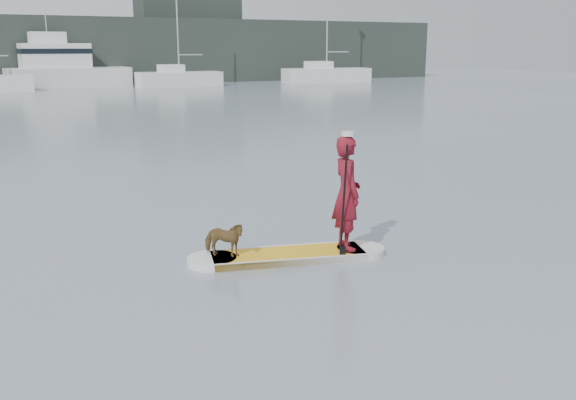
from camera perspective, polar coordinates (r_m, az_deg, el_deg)
name	(u,v)px	position (r m, az deg, el deg)	size (l,w,h in m)	color
ground	(220,256)	(10.79, -6.02, -4.99)	(140.00, 140.00, 0.00)	slate
paddleboard	(288,256)	(10.58, 0.00, -4.96)	(3.21, 1.45, 0.12)	#EFAE16
paddler	(347,193)	(10.55, 5.25, 0.61)	(0.69, 0.45, 1.89)	maroon
white_cap	(348,134)	(10.38, 5.37, 5.89)	(0.22, 0.22, 0.07)	silver
dog	(224,239)	(10.31, -5.73, -3.50)	(0.31, 0.68, 0.57)	brown
paddle	(343,214)	(10.28, 4.94, -1.27)	(0.11, 0.30, 2.00)	black
sailboat_e	(179,78)	(57.27, -9.69, 10.65)	(7.25, 2.43, 10.48)	silver
sailboat_f	(326,73)	(63.40, 3.38, 11.17)	(8.73, 3.48, 12.72)	silver
motor_yacht_a	(63,67)	(58.57, -19.39, 11.08)	(10.21, 3.55, 6.05)	silver
shore_building_east	(189,40)	(67.15, -8.79, 13.85)	(10.00, 4.00, 8.00)	black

